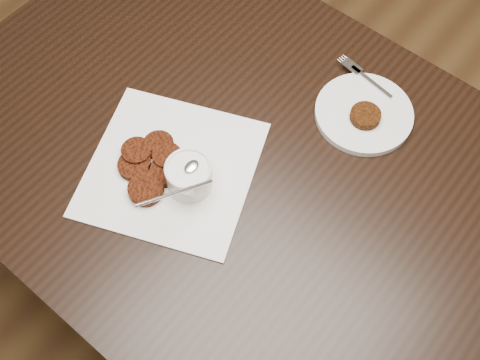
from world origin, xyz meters
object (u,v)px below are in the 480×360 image
Objects in this scene: napkin at (171,169)px; plate_with_patty at (364,111)px; sauce_ramekin at (188,167)px; table at (255,247)px.

plate_with_patty is at bearing 57.71° from napkin.
plate_with_patty is (0.16, 0.33, -0.05)m from sauce_ramekin.
table is 6.92× the size of plate_with_patty.
plate_with_patty is (0.21, 0.33, 0.01)m from napkin.
napkin is 0.08m from sauce_ramekin.
sauce_ramekin is (-0.08, -0.11, 0.44)m from table.
napkin is at bearing -140.52° from table.
sauce_ramekin reaches higher than napkin.
napkin reaches higher than table.
table is at bearing -110.02° from plate_with_patty.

